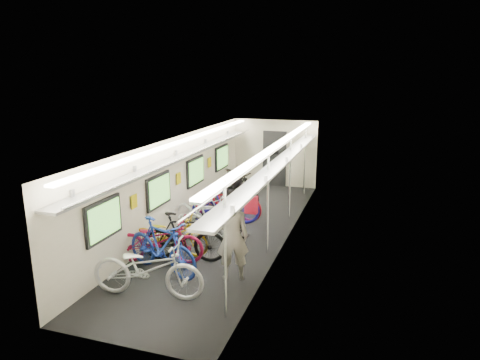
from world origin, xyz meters
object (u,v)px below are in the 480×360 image
Objects in this scene: bicycle_1 at (162,246)px; bicycle_0 at (148,268)px; passenger_near at (233,237)px; passenger_mid at (236,203)px; backpack at (251,205)px.

bicycle_0 is at bearing -147.96° from bicycle_1.
passenger_near is at bearing -63.61° from bicycle_1.
passenger_mid is at bearing -16.67° from bicycle_0.
backpack is (0.79, -1.37, 0.43)m from passenger_mid.
bicycle_0 is at bearing 103.17° from passenger_mid.
bicycle_0 is 1.10× the size of bicycle_1.
bicycle_1 is 2.05m from backpack.
passenger_near reaches higher than bicycle_0.
bicycle_1 is at bearing 95.09° from passenger_mid.
backpack is (1.57, 1.12, 0.70)m from bicycle_1.
passenger_mid is at bearing 123.10° from backpack.
bicycle_1 is 2.62m from passenger_mid.
passenger_near reaches higher than bicycle_1.
passenger_mid is (-0.69, 2.30, -0.03)m from passenger_near.
bicycle_1 is (-0.22, 0.95, 0.02)m from bicycle_0.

